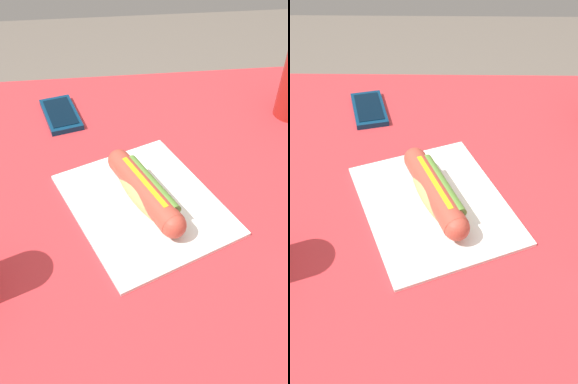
% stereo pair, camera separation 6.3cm
% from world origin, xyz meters
% --- Properties ---
extents(dining_table, '(1.05, 0.97, 0.76)m').
position_xyz_m(dining_table, '(0.00, 0.00, 0.62)').
color(dining_table, brown).
rests_on(dining_table, ground).
extents(paper_wrapper, '(0.34, 0.31, 0.01)m').
position_xyz_m(paper_wrapper, '(-0.07, 0.02, 0.76)').
color(paper_wrapper, white).
rests_on(paper_wrapper, dining_table).
extents(hot_dog, '(0.20, 0.11, 0.05)m').
position_xyz_m(hot_dog, '(-0.07, 0.02, 0.79)').
color(hot_dog, tan).
rests_on(hot_dog, paper_wrapper).
extents(cell_phone, '(0.15, 0.10, 0.01)m').
position_xyz_m(cell_phone, '(-0.35, -0.13, 0.77)').
color(cell_phone, '#0A2D4C').
rests_on(cell_phone, dining_table).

